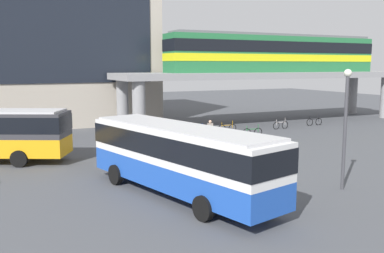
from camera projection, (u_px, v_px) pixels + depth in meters
name	position (u px, v px, depth m)	size (l,w,h in m)	color
ground_plane	(152.00, 147.00, 31.22)	(120.00, 120.00, 0.00)	#47494F
station_building	(15.00, 45.00, 43.71)	(26.39, 15.43, 15.86)	#B2A899
elevated_platform	(266.00, 79.00, 43.74)	(31.41, 6.46, 5.19)	gray
train	(276.00, 53.00, 43.82)	(23.84, 2.96, 3.84)	#26723F
bus_main	(179.00, 153.00, 19.16)	(5.23, 11.32, 3.22)	#1E4CB2
bicycle_green	(252.00, 132.00, 35.62)	(1.78, 0.27, 1.04)	black
bicycle_blue	(196.00, 131.00, 36.24)	(1.74, 0.55, 1.04)	black
bicycle_orange	(227.00, 128.00, 37.93)	(1.79, 0.19, 1.04)	black
bicycle_silver	(281.00, 125.00, 39.86)	(1.79, 0.18, 1.04)	black
bicycle_black	(314.00, 122.00, 42.19)	(1.79, 0.20, 1.04)	black
pedestrian_at_kerb	(153.00, 134.00, 32.09)	(0.47, 0.39, 1.61)	#26262D
pedestrian_by_bike_rack	(210.00, 132.00, 32.30)	(0.44, 0.33, 1.80)	#724C8C
lamp_post	(346.00, 119.00, 19.99)	(0.36, 0.36, 5.72)	#3F3F44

